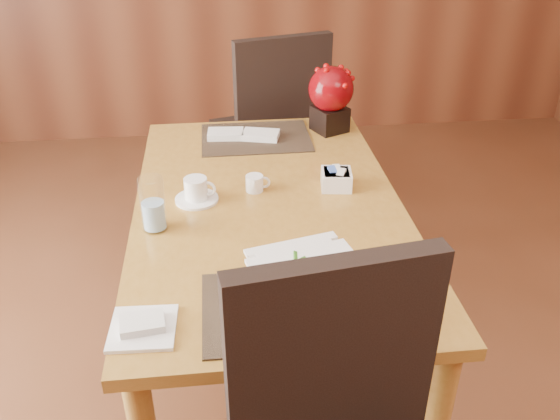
{
  "coord_description": "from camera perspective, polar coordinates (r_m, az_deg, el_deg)",
  "views": [
    {
      "loc": [
        -0.16,
        -1.13,
        1.75
      ],
      "look_at": [
        0.01,
        0.35,
        0.87
      ],
      "focal_mm": 38.0,
      "sensor_mm": 36.0,
      "label": 1
    }
  ],
  "objects": [
    {
      "name": "dining_table",
      "position": [
        2.06,
        -1.07,
        -1.7
      ],
      "size": [
        0.9,
        1.5,
        0.75
      ],
      "color": "#AC7A2F",
      "rests_on": "ground"
    },
    {
      "name": "placemat_near",
      "position": [
        1.55,
        0.91,
        -9.36
      ],
      "size": [
        0.45,
        0.33,
        0.01
      ],
      "primitive_type": "cube",
      "color": "black",
      "rests_on": "dining_table"
    },
    {
      "name": "placemat_far",
      "position": [
        2.49,
        -2.34,
        6.97
      ],
      "size": [
        0.45,
        0.33,
        0.01
      ],
      "primitive_type": "cube",
      "color": "black",
      "rests_on": "dining_table"
    },
    {
      "name": "soup_setting",
      "position": [
        1.52,
        2.79,
        -7.53
      ],
      "size": [
        0.36,
        0.36,
        0.12
      ],
      "rotation": [
        0.0,
        0.0,
        0.24
      ],
      "color": "white",
      "rests_on": "dining_table"
    },
    {
      "name": "coffee_cup",
      "position": [
        2.03,
        -8.08,
        1.81
      ],
      "size": [
        0.15,
        0.15,
        0.08
      ],
      "rotation": [
        0.0,
        0.0,
        -0.27
      ],
      "color": "white",
      "rests_on": "dining_table"
    },
    {
      "name": "water_glass",
      "position": [
        1.86,
        -12.16,
        0.54
      ],
      "size": [
        0.1,
        0.1,
        0.18
      ],
      "primitive_type": "cylinder",
      "rotation": [
        0.0,
        0.0,
        0.38
      ],
      "color": "white",
      "rests_on": "dining_table"
    },
    {
      "name": "creamer_jug",
      "position": [
        2.07,
        -2.47,
        2.59
      ],
      "size": [
        0.08,
        0.08,
        0.06
      ],
      "primitive_type": null,
      "rotation": [
        0.0,
        0.0,
        -0.07
      ],
      "color": "white",
      "rests_on": "dining_table"
    },
    {
      "name": "sugar_caddy",
      "position": [
        2.1,
        5.43,
        2.95
      ],
      "size": [
        0.12,
        0.12,
        0.06
      ],
      "primitive_type": "cube",
      "rotation": [
        0.0,
        0.0,
        -0.13
      ],
      "color": "white",
      "rests_on": "dining_table"
    },
    {
      "name": "berry_decor",
      "position": [
        2.52,
        4.9,
        10.97
      ],
      "size": [
        0.19,
        0.19,
        0.28
      ],
      "rotation": [
        0.0,
        0.0,
        0.43
      ],
      "color": "black",
      "rests_on": "dining_table"
    },
    {
      "name": "napkins_far",
      "position": [
        2.49,
        -3.32,
        7.26
      ],
      "size": [
        0.31,
        0.16,
        0.03
      ],
      "primitive_type": null,
      "rotation": [
        0.0,
        0.0,
        -0.18
      ],
      "color": "white",
      "rests_on": "dining_table"
    },
    {
      "name": "bread_plate",
      "position": [
        1.53,
        -13.05,
        -11.02
      ],
      "size": [
        0.17,
        0.17,
        0.01
      ],
      "primitive_type": "cube",
      "rotation": [
        0.0,
        0.0,
        -0.05
      ],
      "color": "white",
      "rests_on": "dining_table"
    },
    {
      "name": "far_chair",
      "position": [
        3.04,
        -0.63,
        8.39
      ],
      "size": [
        0.61,
        0.61,
        1.07
      ],
      "rotation": [
        0.0,
        0.0,
        3.4
      ],
      "color": "black",
      "rests_on": "ground"
    }
  ]
}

